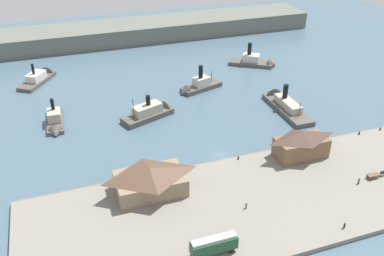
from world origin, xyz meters
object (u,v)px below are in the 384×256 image
object	(u,v)px
street_tram	(214,244)
ferry_moored_west	(40,77)
ferry_shed_east_terminal	(150,180)
ferry_approaching_west	(55,122)
pedestrian_near_cart	(345,225)
mooring_post_center_west	(380,129)
ferry_mid_harbor	(153,112)
pedestrian_walking_west	(246,206)
pedestrian_by_tram	(359,181)
ferry_shed_central_terminal	(301,144)
ferry_near_quay	(282,103)
ferry_departing_north	(257,62)
mooring_post_west	(359,133)
mooring_post_east	(238,158)
horse_cart	(377,174)
ferry_outer_harbor	(197,86)

from	to	relation	value
street_tram	ferry_moored_west	size ratio (longest dim) A/B	0.50
ferry_shed_east_terminal	ferry_approaching_west	world-z (taller)	ferry_shed_east_terminal
pedestrian_near_cart	mooring_post_center_west	size ratio (longest dim) A/B	1.76
ferry_mid_harbor	ferry_approaching_west	bearing A→B (deg)	172.77
pedestrian_walking_west	pedestrian_by_tram	distance (m)	30.55
ferry_shed_east_terminal	pedestrian_walking_west	distance (m)	23.57
ferry_shed_east_terminal	ferry_mid_harbor	world-z (taller)	ferry_mid_harbor
mooring_post_center_west	ferry_mid_harbor	xyz separation A→B (m)	(-62.86, 33.61, 0.04)
ferry_shed_central_terminal	ferry_near_quay	bearing A→B (deg)	68.66
ferry_departing_north	ferry_moored_west	distance (m)	88.02
ferry_moored_west	ferry_near_quay	xyz separation A→B (m)	(77.69, -50.82, 0.05)
mooring_post_center_west	mooring_post_west	bearing A→B (deg)	-179.94
pedestrian_walking_west	mooring_post_west	world-z (taller)	pedestrian_walking_west
mooring_post_center_west	mooring_post_east	size ratio (longest dim) A/B	1.00
ferry_mid_harbor	ferry_shed_east_terminal	bearing A→B (deg)	-105.16
ferry_shed_east_terminal	horse_cart	size ratio (longest dim) A/B	2.79
ferry_departing_north	ferry_near_quay	xyz separation A→B (m)	(-9.30, -37.39, -0.12)
ferry_shed_east_terminal	ferry_approaching_west	distance (m)	47.68
pedestrian_walking_west	ferry_shed_east_terminal	bearing A→B (deg)	145.41
ferry_departing_north	ferry_moored_west	xyz separation A→B (m)	(-86.99, 13.44, -0.17)
ferry_shed_central_terminal	ferry_departing_north	distance (m)	70.67
mooring_post_east	ferry_departing_north	distance (m)	73.68
pedestrian_near_cart	mooring_post_east	world-z (taller)	pedestrian_near_cart
ferry_shed_central_terminal	pedestrian_by_tram	distance (m)	17.53
horse_cart	ferry_outer_harbor	distance (m)	71.17
ferry_outer_harbor	ferry_near_quay	xyz separation A→B (m)	(23.04, -21.87, -0.30)
pedestrian_near_cart	pedestrian_by_tram	bearing A→B (deg)	42.21
mooring_post_east	ferry_departing_north	size ratio (longest dim) A/B	0.04
pedestrian_near_cart	mooring_post_east	bearing A→B (deg)	108.57
mooring_post_west	ferry_mid_harbor	bearing A→B (deg)	148.63
street_tram	ferry_departing_north	world-z (taller)	ferry_departing_north
pedestrian_walking_west	ferry_near_quay	distance (m)	56.90
street_tram	mooring_post_east	distance (m)	34.75
street_tram	pedestrian_near_cart	size ratio (longest dim) A/B	6.15
street_tram	pedestrian_by_tram	world-z (taller)	street_tram
mooring_post_east	ferry_near_quay	distance (m)	38.45
ferry_outer_harbor	ferry_mid_harbor	distance (m)	25.07
ferry_shed_east_terminal	ferry_departing_north	bearing A→B (deg)	47.23
pedestrian_by_tram	ferry_moored_west	xyz separation A→B (m)	(-73.10, 96.52, -0.71)
horse_cart	ferry_departing_north	size ratio (longest dim) A/B	0.30
ferry_shed_east_terminal	mooring_post_center_west	world-z (taller)	ferry_shed_east_terminal
ferry_mid_harbor	ferry_outer_harbor	bearing A→B (deg)	34.20
ferry_shed_east_terminal	ferry_near_quay	bearing A→B (deg)	30.05
ferry_shed_east_terminal	mooring_post_west	bearing A→B (deg)	4.89
street_tram	pedestrian_near_cart	world-z (taller)	street_tram
pedestrian_near_cart	mooring_post_east	xyz separation A→B (m)	(-10.66, 31.74, -0.27)
ferry_moored_west	ferry_outer_harbor	bearing A→B (deg)	-27.92
pedestrian_by_tram	ferry_mid_harbor	distance (m)	66.29
mooring_post_east	mooring_post_west	world-z (taller)	same
ferry_shed_east_terminal	horse_cart	bearing A→B (deg)	-13.55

